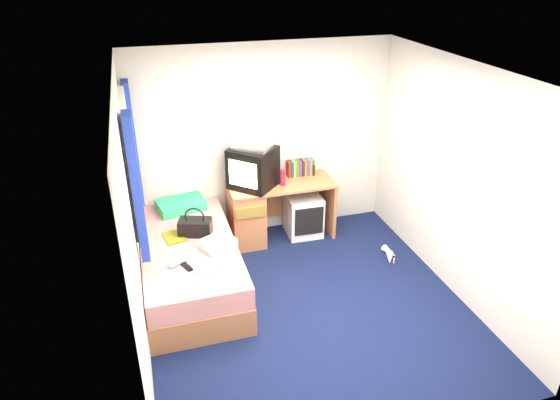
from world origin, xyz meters
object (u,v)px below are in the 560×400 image
object	(u,v)px
pillow	(181,205)
vcr	(252,145)
handbag	(195,226)
colour_swatch_fan	(205,275)
aerosol_can	(273,175)
towel	(218,244)
bed	(190,264)
crt_tv	(253,167)
remote_control	(187,267)
picture_frame	(313,169)
desk	(259,210)
pink_water_bottle	(283,178)
white_heels	(390,255)
storage_cube	(303,215)
water_bottle	(178,261)
magazine	(174,237)

from	to	relation	value
pillow	vcr	distance (m)	1.11
handbag	colour_swatch_fan	bearing A→B (deg)	-72.90
aerosol_can	towel	size ratio (longest dim) A/B	0.52
bed	pillow	world-z (taller)	pillow
crt_tv	remote_control	distance (m)	1.60
picture_frame	colour_swatch_fan	world-z (taller)	picture_frame
picture_frame	towel	xyz separation A→B (m)	(-1.41, -1.07, -0.23)
desk	remote_control	bearing A→B (deg)	-130.61
bed	pillow	distance (m)	0.85
pillow	pink_water_bottle	xyz separation A→B (m)	(1.22, -0.12, 0.25)
bed	pink_water_bottle	xyz separation A→B (m)	(1.25, 0.66, 0.58)
crt_tv	handbag	size ratio (longest dim) A/B	1.70
bed	remote_control	distance (m)	0.55
aerosol_can	white_heels	size ratio (longest dim) A/B	0.45
vcr	remote_control	distance (m)	1.71
crt_tv	storage_cube	bearing A→B (deg)	42.45
towel	handbag	bearing A→B (deg)	118.36
aerosol_can	picture_frame	bearing A→B (deg)	6.28
water_bottle	colour_swatch_fan	xyz separation A→B (m)	(0.22, -0.26, -0.03)
picture_frame	colour_swatch_fan	distance (m)	2.23
handbag	white_heels	size ratio (longest dim) A/B	1.10
pink_water_bottle	remote_control	xyz separation A→B (m)	(-1.31, -1.12, -0.30)
pink_water_bottle	towel	bearing A→B (deg)	-138.18
white_heels	water_bottle	bearing A→B (deg)	-174.46
crt_tv	colour_swatch_fan	bearing A→B (deg)	-76.03
handbag	towel	xyz separation A→B (m)	(0.19, -0.35, -0.04)
vcr	pink_water_bottle	distance (m)	0.56
magazine	remote_control	size ratio (longest dim) A/B	1.75
pink_water_bottle	handbag	bearing A→B (deg)	-156.26
desk	towel	xyz separation A→B (m)	(-0.67, -0.93, 0.19)
bed	colour_swatch_fan	world-z (taller)	colour_swatch_fan
crt_tv	colour_swatch_fan	distance (m)	1.66
pillow	water_bottle	distance (m)	1.17
storage_cube	white_heels	xyz separation A→B (m)	(0.81, -0.86, -0.23)
pillow	white_heels	world-z (taller)	pillow
crt_tv	colour_swatch_fan	world-z (taller)	crt_tv
desk	storage_cube	size ratio (longest dim) A/B	2.42
bed	white_heels	distance (m)	2.36
pink_water_bottle	towel	xyz separation A→B (m)	(-0.95, -0.85, -0.26)
white_heels	magazine	bearing A→B (deg)	173.48
storage_cube	white_heels	distance (m)	1.20
storage_cube	handbag	world-z (taller)	handbag
pillow	colour_swatch_fan	bearing A→B (deg)	-87.36
desk	handbag	world-z (taller)	handbag
aerosol_can	water_bottle	bearing A→B (deg)	-137.45
desk	bed	bearing A→B (deg)	-142.66
crt_tv	vcr	distance (m)	0.29
crt_tv	water_bottle	distance (m)	1.58
pink_water_bottle	aerosol_can	bearing A→B (deg)	115.95
storage_cube	pillow	bearing A→B (deg)	179.27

